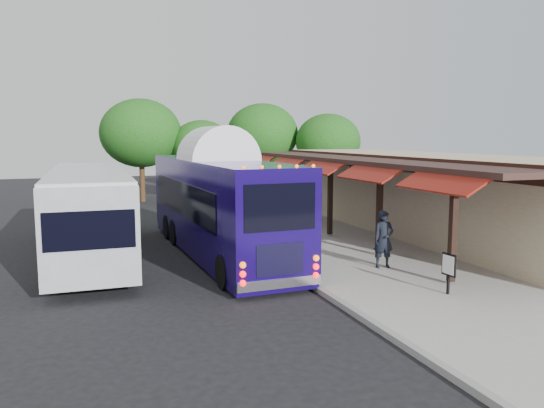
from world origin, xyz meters
name	(u,v)px	position (x,y,z in m)	size (l,w,h in m)	color
ground	(280,268)	(0.00, 0.00, 0.00)	(90.00, 90.00, 0.00)	black
sidewalk	(355,236)	(5.00, 4.00, 0.07)	(10.00, 40.00, 0.15)	#9E9B93
curb	(247,243)	(0.05, 4.00, 0.07)	(0.20, 40.00, 0.16)	gray
station_shelter	(421,193)	(8.38, 4.00, 1.85)	(8.15, 20.00, 3.60)	tan
coach_bus	(218,200)	(-1.45, 2.72, 2.04)	(3.00, 11.99, 3.80)	#15064F
city_bus	(89,209)	(-5.97, 4.03, 1.76)	(2.75, 11.90, 3.19)	#95989E
ped_a	(384,239)	(2.97, -1.65, 1.09)	(0.68, 0.45, 1.88)	black
ped_b	(303,232)	(1.32, 1.19, 0.94)	(0.76, 0.59, 1.57)	black
ped_c	(229,198)	(1.45, 12.00, 0.98)	(0.98, 0.41, 1.67)	black
ped_d	(234,194)	(2.15, 13.48, 1.05)	(1.16, 0.67, 1.79)	black
sign_board	(449,267)	(3.04, -4.82, 0.91)	(0.09, 0.51, 1.12)	black
tree_left	(202,147)	(1.60, 19.52, 3.68)	(4.31, 4.31, 5.52)	#382314
tree_mid	(263,134)	(6.69, 21.60, 4.58)	(5.37, 5.37, 6.87)	#382314
tree_right	(328,142)	(10.78, 18.85, 4.04)	(4.74, 4.74, 6.06)	#382314
tree_far	(141,133)	(-2.35, 20.39, 4.62)	(5.41, 5.41, 6.93)	#382314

